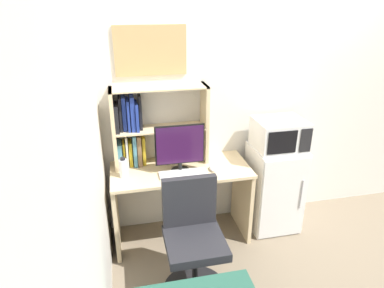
{
  "coord_description": "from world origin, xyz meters",
  "views": [
    {
      "loc": [
        -1.41,
        -3.03,
        2.21
      ],
      "look_at": [
        -0.81,
        -0.31,
        1.01
      ],
      "focal_mm": 31.89,
      "sensor_mm": 36.0,
      "label": 1
    }
  ],
  "objects": [
    {
      "name": "hutch_bookshelf",
      "position": [
        -1.21,
        -0.11,
        1.14
      ],
      "size": [
        0.87,
        0.24,
        0.73
      ],
      "color": "beige",
      "rests_on": "desk"
    },
    {
      "name": "desk_chair",
      "position": [
        -0.94,
        -0.95,
        0.43
      ],
      "size": [
        0.52,
        0.52,
        0.95
      ],
      "color": "black",
      "rests_on": "ground_plane"
    },
    {
      "name": "keyboard",
      "position": [
        -0.91,
        -0.4,
        0.77
      ],
      "size": [
        0.42,
        0.13,
        0.02
      ],
      "primitive_type": "cube",
      "color": "silver",
      "rests_on": "desk"
    },
    {
      "name": "desk",
      "position": [
        -0.91,
        -0.29,
        0.53
      ],
      "size": [
        1.28,
        0.57,
        0.76
      ],
      "color": "beige",
      "rests_on": "ground_plane"
    },
    {
      "name": "monitor",
      "position": [
        -0.92,
        -0.33,
        1.0
      ],
      "size": [
        0.44,
        0.16,
        0.44
      ],
      "color": "black",
      "rests_on": "desk"
    },
    {
      "name": "water_bottle",
      "position": [
        -1.43,
        -0.32,
        0.85
      ],
      "size": [
        0.08,
        0.08,
        0.18
      ],
      "color": "silver",
      "rests_on": "desk"
    },
    {
      "name": "computer_mouse",
      "position": [
        -0.64,
        -0.38,
        0.78
      ],
      "size": [
        0.05,
        0.11,
        0.04
      ],
      "primitive_type": "ellipsoid",
      "color": "silver",
      "rests_on": "desk"
    },
    {
      "name": "wall_corkboard",
      "position": [
        -1.11,
        -0.01,
        1.79
      ],
      "size": [
        0.62,
        0.02,
        0.43
      ],
      "primitive_type": "cube",
      "color": "tan"
    },
    {
      "name": "wall_left",
      "position": [
        -1.62,
        -1.6,
        1.3
      ],
      "size": [
        0.04,
        4.4,
        2.6
      ],
      "primitive_type": "cube",
      "color": "silver",
      "rests_on": "ground_plane"
    },
    {
      "name": "wall_back",
      "position": [
        0.4,
        0.02,
        1.3
      ],
      "size": [
        6.4,
        0.04,
        2.6
      ],
      "primitive_type": "cube",
      "color": "silver",
      "rests_on": "ground_plane"
    },
    {
      "name": "microwave",
      "position": [
        0.05,
        -0.28,
        1.02
      ],
      "size": [
        0.46,
        0.4,
        0.28
      ],
      "color": "silver",
      "rests_on": "mini_fridge"
    },
    {
      "name": "mini_fridge",
      "position": [
        0.05,
        -0.28,
        0.44
      ],
      "size": [
        0.48,
        0.49,
        0.88
      ],
      "color": "white",
      "rests_on": "ground_plane"
    }
  ]
}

